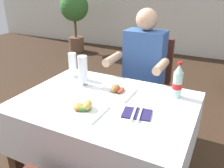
% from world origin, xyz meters
% --- Properties ---
extents(main_dining_table, '(1.16, 0.85, 0.74)m').
position_xyz_m(main_dining_table, '(-0.00, 0.13, 0.57)').
color(main_dining_table, white).
rests_on(main_dining_table, ground).
extents(chair_far_diner_seat, '(0.44, 0.50, 0.97)m').
position_xyz_m(chair_far_diner_seat, '(-0.00, 0.94, 0.55)').
color(chair_far_diner_seat, '#4C2319').
rests_on(chair_far_diner_seat, ground).
extents(seated_diner_far, '(0.50, 0.46, 1.26)m').
position_xyz_m(seated_diner_far, '(0.00, 0.84, 0.71)').
color(seated_diner_far, '#282D42').
rests_on(seated_diner_far, ground).
extents(plate_near_camera, '(0.22, 0.22, 0.07)m').
position_xyz_m(plate_near_camera, '(-0.04, -0.05, 0.76)').
color(plate_near_camera, white).
rests_on(plate_near_camera, main_dining_table).
extents(plate_far_diner, '(0.24, 0.24, 0.06)m').
position_xyz_m(plate_far_diner, '(0.01, 0.27, 0.75)').
color(plate_far_diner, white).
rests_on(plate_far_diner, main_dining_table).
extents(beer_glass_left, '(0.07, 0.07, 0.23)m').
position_xyz_m(beer_glass_left, '(-0.27, 0.28, 0.85)').
color(beer_glass_left, white).
rests_on(beer_glass_left, main_dining_table).
extents(beer_glass_middle, '(0.07, 0.07, 0.20)m').
position_xyz_m(beer_glass_middle, '(-0.44, 0.38, 0.84)').
color(beer_glass_middle, white).
rests_on(beer_glass_middle, main_dining_table).
extents(cola_bottle_primary, '(0.06, 0.06, 0.25)m').
position_xyz_m(cola_bottle_primary, '(0.41, 0.40, 0.85)').
color(cola_bottle_primary, silver).
rests_on(cola_bottle_primary, main_dining_table).
extents(napkin_cutlery_set, '(0.19, 0.20, 0.01)m').
position_xyz_m(napkin_cutlery_set, '(0.25, 0.06, 0.74)').
color(napkin_cutlery_set, '#231E4C').
rests_on(napkin_cutlery_set, main_dining_table).
extents(potted_plant_corner, '(0.61, 0.61, 1.27)m').
position_xyz_m(potted_plant_corner, '(-2.42, 3.23, 0.86)').
color(potted_plant_corner, brown).
rests_on(potted_plant_corner, ground).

